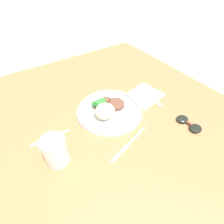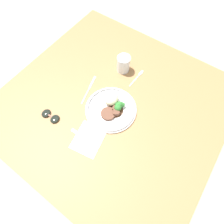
# 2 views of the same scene
# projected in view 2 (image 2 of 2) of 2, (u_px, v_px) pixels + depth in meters

# --- Properties ---
(ground_plane) EXTENTS (8.00, 8.00, 0.00)m
(ground_plane) POSITION_uv_depth(u_px,v_px,m) (113.00, 106.00, 1.05)
(ground_plane) COLOR tan
(dining_table) EXTENTS (1.18, 1.22, 0.05)m
(dining_table) POSITION_uv_depth(u_px,v_px,m) (113.00, 104.00, 1.03)
(dining_table) COLOR olive
(dining_table) RESTS_ON ground
(napkin) EXTENTS (0.19, 0.17, 0.00)m
(napkin) POSITION_uv_depth(u_px,v_px,m) (88.00, 139.00, 0.92)
(napkin) COLOR silver
(napkin) RESTS_ON dining_table
(plate) EXTENTS (0.29, 0.29, 0.08)m
(plate) POSITION_uv_depth(u_px,v_px,m) (112.00, 107.00, 0.98)
(plate) COLOR white
(plate) RESTS_ON dining_table
(juice_glass) EXTENTS (0.08, 0.08, 0.11)m
(juice_glass) POSITION_uv_depth(u_px,v_px,m) (123.00, 65.00, 1.08)
(juice_glass) COLOR #F4AD19
(juice_glass) RESTS_ON dining_table
(fork) EXTENTS (0.02, 0.18, 0.00)m
(fork) POSITION_uv_depth(u_px,v_px,m) (82.00, 137.00, 0.92)
(fork) COLOR silver
(fork) RESTS_ON napkin
(knife) EXTENTS (0.20, 0.06, 0.00)m
(knife) POSITION_uv_depth(u_px,v_px,m) (89.00, 88.00, 1.05)
(knife) COLOR silver
(knife) RESTS_ON dining_table
(spoon) EXTENTS (0.15, 0.02, 0.01)m
(spoon) POSITION_uv_depth(u_px,v_px,m) (139.00, 75.00, 1.10)
(spoon) COLOR silver
(spoon) RESTS_ON dining_table
(sunglasses) EXTENTS (0.06, 0.11, 0.02)m
(sunglasses) POSITION_uv_depth(u_px,v_px,m) (50.00, 116.00, 0.97)
(sunglasses) COLOR black
(sunglasses) RESTS_ON dining_table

